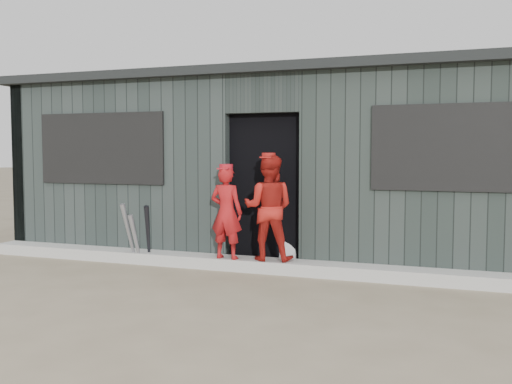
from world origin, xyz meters
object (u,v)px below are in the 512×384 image
at_px(player_grey_back, 293,224).
at_px(bat_right, 148,235).
at_px(player_red_left, 226,213).
at_px(dugout, 294,166).
at_px(player_red_right, 269,208).
at_px(bat_left, 129,234).
at_px(bat_mid, 136,239).

bearing_deg(player_grey_back, bat_right, -11.06).
relative_size(player_red_left, dugout, 0.14).
bearing_deg(player_red_right, bat_left, -2.23).
distance_m(bat_left, player_grey_back, 2.18).
bearing_deg(player_grey_back, dugout, -102.54).
xyz_separation_m(bat_mid, bat_right, (0.13, 0.10, 0.06)).
bearing_deg(bat_right, player_grey_back, 17.02).
relative_size(player_red_right, player_grey_back, 1.17).
xyz_separation_m(player_red_left, player_red_right, (0.53, 0.09, 0.07)).
distance_m(bat_right, player_red_left, 1.18).
xyz_separation_m(player_red_left, player_grey_back, (0.71, 0.57, -0.18)).
height_order(player_grey_back, dugout, dugout).
xyz_separation_m(bat_mid, player_red_right, (1.79, 0.19, 0.46)).
relative_size(bat_mid, dugout, 0.08).
distance_m(player_red_left, dugout, 1.91).
bearing_deg(bat_mid, player_red_left, 4.41).
xyz_separation_m(bat_left, player_grey_back, (2.07, 0.65, 0.15)).
bearing_deg(bat_mid, bat_right, 39.23).
bearing_deg(dugout, bat_right, -130.17).
bearing_deg(bat_right, player_red_left, -0.33).
relative_size(bat_right, dugout, 0.10).
distance_m(player_grey_back, dugout, 1.46).
bearing_deg(player_grey_back, bat_left, -10.57).
relative_size(bat_left, player_red_right, 0.64).
bearing_deg(dugout, player_red_left, -101.61).
xyz_separation_m(bat_right, player_grey_back, (1.84, 0.56, 0.16)).
height_order(bat_mid, player_grey_back, player_grey_back).
height_order(bat_left, player_red_left, player_red_left).
relative_size(bat_mid, player_red_left, 0.59).
height_order(bat_mid, bat_right, bat_right).
distance_m(bat_left, bat_mid, 0.13).
bearing_deg(player_red_left, bat_mid, 8.49).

